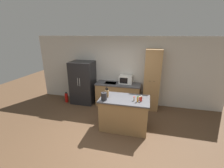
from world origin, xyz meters
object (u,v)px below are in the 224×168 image
pantry_cabinet (152,80)px  refrigerator (83,82)px  spice_bottle_tall_dark (134,99)px  spice_bottle_green_herb (141,99)px  fire_extinguisher (67,98)px  microwave (126,79)px  spice_bottle_short_red (140,99)px  kettle (104,96)px  spice_bottle_amber_oil (138,99)px  knife_block (107,93)px

pantry_cabinet → refrigerator: bearing=-178.1°
pantry_cabinet → spice_bottle_tall_dark: size_ratio=19.07×
spice_bottle_green_herb → fire_extinguisher: (-3.04, 1.28, -0.83)m
microwave → spice_bottle_tall_dark: (0.47, -1.62, -0.04)m
refrigerator → spice_bottle_green_herb: refrigerator is taller
microwave → refrigerator: bearing=-174.7°
spice_bottle_short_red → spice_bottle_green_herb: 0.07m
microwave → fire_extinguisher: microwave is taller
refrigerator → fire_extinguisher: 0.96m
kettle → refrigerator: bearing=129.7°
kettle → microwave: bearing=79.5°
pantry_cabinet → fire_extinguisher: pantry_cabinet is taller
fire_extinguisher → spice_bottle_short_red: bearing=-22.3°
pantry_cabinet → spice_bottle_amber_oil: pantry_cabinet is taller
spice_bottle_tall_dark → spice_bottle_short_red: spice_bottle_tall_dark is taller
pantry_cabinet → kettle: size_ratio=9.12×
microwave → spice_bottle_amber_oil: microwave is taller
spice_bottle_amber_oil → kettle: kettle is taller
knife_block → fire_extinguisher: 2.54m
refrigerator → spice_bottle_green_herb: (2.35, -1.47, 0.18)m
spice_bottle_amber_oil → kettle: bearing=-172.9°
refrigerator → spice_bottle_short_red: refrigerator is taller
refrigerator → spice_bottle_amber_oil: size_ratio=10.24×
spice_bottle_short_red → kettle: bearing=-167.3°
knife_block → spice_bottle_green_herb: size_ratio=1.91×
spice_bottle_tall_dark → fire_extinguisher: spice_bottle_tall_dark is taller
spice_bottle_tall_dark → spice_bottle_short_red: size_ratio=1.02×
pantry_cabinet → spice_bottle_tall_dark: pantry_cabinet is taller
spice_bottle_amber_oil → kettle: 0.91m
knife_block → refrigerator: bearing=134.5°
refrigerator → spice_bottle_tall_dark: refrigerator is taller
spice_bottle_tall_dark → fire_extinguisher: (-2.85, 1.28, -0.81)m
microwave → spice_bottle_green_herb: bearing=-67.7°
spice_bottle_short_red → fire_extinguisher: spice_bottle_short_red is taller
refrigerator → pantry_cabinet: bearing=1.9°
pantry_cabinet → microwave: bearing=175.8°
kettle → fire_extinguisher: 2.64m
refrigerator → microwave: bearing=5.3°
knife_block → fire_extinguisher: size_ratio=0.72×
microwave → spice_bottle_short_red: (0.62, -1.57, -0.04)m
spice_bottle_short_red → spice_bottle_amber_oil: spice_bottle_amber_oil is taller
spice_bottle_tall_dark → spice_bottle_short_red: bearing=18.6°
knife_block → fire_extinguisher: (-2.06, 1.21, -0.86)m
knife_block → spice_bottle_amber_oil: bearing=-7.7°
spice_bottle_tall_dark → spice_bottle_green_herb: size_ratio=0.71×
spice_bottle_tall_dark → pantry_cabinet: bearing=73.1°
spice_bottle_amber_oil → spice_bottle_green_herb: same height
knife_block → spice_bottle_short_red: knife_block is taller
refrigerator → fire_extinguisher: (-0.69, -0.19, -0.64)m
refrigerator → knife_block: (1.37, -1.40, 0.22)m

